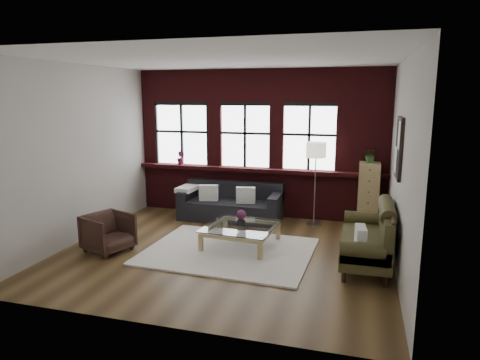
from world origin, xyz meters
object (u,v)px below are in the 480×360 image
(dark_sofa, at_px, (231,202))
(vase, at_px, (241,221))
(armchair, at_px, (108,233))
(vintage_settee, at_px, (366,233))
(drawer_chest, at_px, (368,195))
(floor_lamp, at_px, (315,181))
(coffee_table, at_px, (241,236))

(dark_sofa, bearing_deg, vase, -66.79)
(dark_sofa, relative_size, armchair, 3.01)
(vintage_settee, relative_size, drawer_chest, 1.41)
(armchair, distance_m, drawer_chest, 5.06)
(vintage_settee, bearing_deg, armchair, -171.73)
(vintage_settee, height_order, vase, vintage_settee)
(vase, height_order, floor_lamp, floor_lamp)
(vintage_settee, bearing_deg, vase, 173.99)
(armchair, xyz_separation_m, vase, (2.13, 0.84, 0.14))
(armchair, height_order, floor_lamp, floor_lamp)
(vase, bearing_deg, coffee_table, 0.00)
(coffee_table, bearing_deg, armchair, -158.55)
(vintage_settee, xyz_separation_m, drawer_chest, (0.05, 2.03, 0.16))
(drawer_chest, relative_size, floor_lamp, 0.71)
(dark_sofa, distance_m, armchair, 2.81)
(dark_sofa, xyz_separation_m, coffee_table, (0.67, -1.56, -0.20))
(coffee_table, relative_size, drawer_chest, 0.89)
(vintage_settee, height_order, floor_lamp, floor_lamp)
(vase, xyz_separation_m, drawer_chest, (2.16, 1.81, 0.20))
(dark_sofa, bearing_deg, armchair, -121.45)
(dark_sofa, height_order, coffee_table, dark_sofa)
(coffee_table, height_order, vase, vase)
(vintage_settee, xyz_separation_m, armchair, (-4.24, -0.62, -0.17))
(armchair, relative_size, coffee_table, 0.61)
(vase, relative_size, floor_lamp, 0.09)
(armchair, bearing_deg, vase, -47.59)
(vintage_settee, xyz_separation_m, coffee_table, (-2.11, 0.22, -0.31))
(armchair, distance_m, vase, 2.30)
(dark_sofa, bearing_deg, vintage_settee, -32.68)
(dark_sofa, bearing_deg, coffee_table, -66.79)
(dark_sofa, relative_size, coffee_table, 1.83)
(dark_sofa, relative_size, vintage_settee, 1.16)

